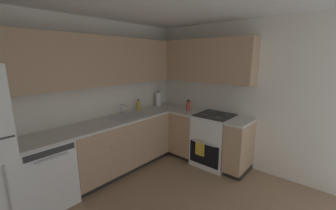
# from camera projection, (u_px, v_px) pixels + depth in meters

# --- Properties ---
(wall_back) EXTENTS (3.95, 0.05, 2.48)m
(wall_back) POSITION_uv_depth(u_px,v_px,m) (83.00, 100.00, 3.31)
(wall_back) COLOR silver
(wall_back) RESTS_ON ground_plane
(wall_right) EXTENTS (0.05, 3.42, 2.48)m
(wall_right) POSITION_uv_depth(u_px,v_px,m) (238.00, 96.00, 3.67)
(wall_right) COLOR silver
(wall_right) RESTS_ON ground_plane
(dishwasher) EXTENTS (0.60, 0.63, 0.87)m
(dishwasher) POSITION_uv_depth(u_px,v_px,m) (45.00, 173.00, 2.72)
(dishwasher) COLOR white
(dishwasher) RESTS_ON ground_plane
(lower_cabinets_back) EXTENTS (1.77, 0.62, 0.87)m
(lower_cabinets_back) POSITION_uv_depth(u_px,v_px,m) (121.00, 145.00, 3.60)
(lower_cabinets_back) COLOR tan
(lower_cabinets_back) RESTS_ON ground_plane
(countertop_back) EXTENTS (2.98, 0.60, 0.03)m
(countertop_back) POSITION_uv_depth(u_px,v_px,m) (119.00, 119.00, 3.50)
(countertop_back) COLOR beige
(countertop_back) RESTS_ON lower_cabinets_back
(lower_cabinets_right) EXTENTS (0.62, 1.42, 0.87)m
(lower_cabinets_right) POSITION_uv_depth(u_px,v_px,m) (205.00, 139.00, 3.88)
(lower_cabinets_right) COLOR tan
(lower_cabinets_right) RESTS_ON ground_plane
(countertop_right) EXTENTS (0.60, 1.42, 0.03)m
(countertop_right) POSITION_uv_depth(u_px,v_px,m) (206.00, 115.00, 3.78)
(countertop_right) COLOR beige
(countertop_right) RESTS_ON lower_cabinets_right
(oven_range) EXTENTS (0.68, 0.62, 1.06)m
(oven_range) POSITION_uv_depth(u_px,v_px,m) (214.00, 139.00, 3.78)
(oven_range) COLOR white
(oven_range) RESTS_ON ground_plane
(upper_cabinets_back) EXTENTS (2.66, 0.34, 0.74)m
(upper_cabinets_back) POSITION_uv_depth(u_px,v_px,m) (102.00, 61.00, 3.27)
(upper_cabinets_back) COLOR tan
(upper_cabinets_right) EXTENTS (0.32, 1.97, 0.74)m
(upper_cabinets_right) POSITION_uv_depth(u_px,v_px,m) (200.00, 61.00, 3.84)
(upper_cabinets_right) COLOR tan
(sink) EXTENTS (0.63, 0.40, 0.10)m
(sink) POSITION_uv_depth(u_px,v_px,m) (130.00, 119.00, 3.63)
(sink) COLOR #B7B7BC
(sink) RESTS_ON countertop_back
(faucet) EXTENTS (0.07, 0.16, 0.18)m
(faucet) POSITION_uv_depth(u_px,v_px,m) (122.00, 108.00, 3.73)
(faucet) COLOR silver
(faucet) RESTS_ON countertop_back
(soap_bottle) EXTENTS (0.06, 0.06, 0.21)m
(soap_bottle) POSITION_uv_depth(u_px,v_px,m) (139.00, 105.00, 4.02)
(soap_bottle) COLOR gold
(soap_bottle) RESTS_ON countertop_back
(paper_towel_roll) EXTENTS (0.11, 0.11, 0.33)m
(paper_towel_roll) POSITION_uv_depth(u_px,v_px,m) (158.00, 99.00, 4.38)
(paper_towel_roll) COLOR white
(paper_towel_roll) RESTS_ON countertop_back
(oil_bottle) EXTENTS (0.08, 0.08, 0.20)m
(oil_bottle) POSITION_uv_depth(u_px,v_px,m) (188.00, 106.00, 4.01)
(oil_bottle) COLOR #BF4C3F
(oil_bottle) RESTS_ON countertop_right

